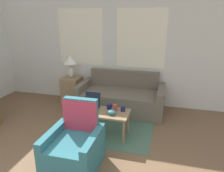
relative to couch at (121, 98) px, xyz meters
The scene contains 12 objects.
wall_back 1.18m from the couch, 122.95° to the left, with size 6.74×0.06×2.60m.
rug 0.68m from the couch, 99.09° to the right, with size 1.77×1.96×0.01m.
couch is the anchor object (origin of this frame).
armchair 2.06m from the couch, 95.88° to the right, with size 0.70×0.76×0.92m.
side_table 1.28m from the couch, behind, with size 0.42×0.42×0.62m.
table_lamp 1.46m from the couch, behind, with size 0.31×0.31×0.53m.
coffee_table 1.18m from the couch, 94.82° to the right, with size 0.98×0.47×0.46m.
laptop 1.18m from the couch, 105.49° to the right, with size 0.28×0.33×0.27m.
cup_navy 1.06m from the couch, 89.57° to the right, with size 0.09×0.09×0.09m.
cup_yellow 1.11m from the couch, 83.34° to the right, with size 0.08×0.08×0.11m.
cup_white 1.12m from the couch, 76.01° to the right, with size 0.08×0.08×0.08m.
snack_bowl 1.26m from the couch, 84.93° to the right, with size 0.14×0.14×0.08m.
Camera 1 is at (1.27, -1.07, 2.06)m, focal length 35.00 mm.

